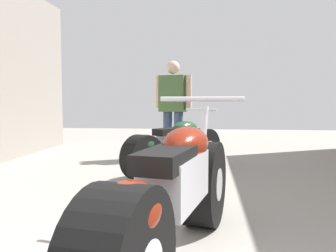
# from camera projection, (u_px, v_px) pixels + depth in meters

# --- Properties ---
(ground_plane) EXTENTS (17.43, 17.43, 0.00)m
(ground_plane) POSITION_uv_depth(u_px,v_px,m) (186.00, 191.00, 4.14)
(ground_plane) COLOR gray
(motorcycle_maroon_cruiser) EXTENTS (0.83, 2.28, 1.07)m
(motorcycle_maroon_cruiser) POSITION_uv_depth(u_px,v_px,m) (174.00, 199.00, 2.19)
(motorcycle_maroon_cruiser) COLOR black
(motorcycle_maroon_cruiser) RESTS_ON ground_plane
(motorcycle_black_naked) EXTENTS (1.30, 1.71, 0.90)m
(motorcycle_black_naked) POSITION_uv_depth(u_px,v_px,m) (174.00, 147.00, 5.11)
(motorcycle_black_naked) COLOR black
(motorcycle_black_naked) RESTS_ON ground_plane
(mechanic_in_blue) EXTENTS (0.69, 0.36, 1.72)m
(mechanic_in_blue) POSITION_uv_depth(u_px,v_px,m) (173.00, 104.00, 6.37)
(mechanic_in_blue) COLOR #384766
(mechanic_in_blue) RESTS_ON ground_plane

